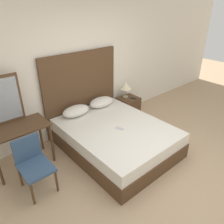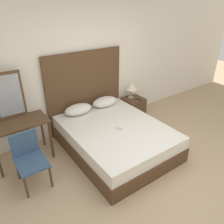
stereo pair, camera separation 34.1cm
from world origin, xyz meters
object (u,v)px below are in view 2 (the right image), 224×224
phone_on_bed (119,129)px  chair (29,157)px  bed (115,138)px  nightstand (133,107)px  table_lamp (131,87)px  vanity_desk (19,129)px  phone_on_nightstand (139,99)px

phone_on_bed → chair: chair is taller
bed → nightstand: bed is taller
bed → phone_on_bed: phone_on_bed is taller
nightstand → table_lamp: table_lamp is taller
chair → vanity_desk: bearing=86.2°
bed → chair: bearing=176.5°
table_lamp → nightstand: bearing=-78.8°
phone_on_bed → table_lamp: table_lamp is taller
phone_on_bed → nightstand: (1.15, 0.93, -0.27)m
vanity_desk → chair: bearing=-93.8°
chair → nightstand: bearing=15.1°
bed → phone_on_nightstand: (1.21, 0.72, 0.22)m
phone_on_bed → chair: 1.55m
table_lamp → phone_on_nightstand: size_ratio=2.27×
vanity_desk → chair: 0.61m
phone_on_bed → table_lamp: bearing=42.0°
phone_on_bed → nightstand: bearing=39.1°
phone_on_bed → vanity_desk: bearing=152.1°
nightstand → vanity_desk: size_ratio=0.50×
vanity_desk → chair: size_ratio=1.18×
bed → vanity_desk: bearing=155.7°
bed → table_lamp: 1.53m
bed → chair: (-1.54, 0.10, 0.21)m
bed → table_lamp: table_lamp is taller
table_lamp → phone_on_bed: bearing=-138.0°
table_lamp → phone_on_nightstand: bearing=-65.7°
phone_on_bed → chair: (-1.53, 0.21, -0.05)m
bed → vanity_desk: 1.70m
table_lamp → chair: bearing=-163.1°
phone_on_bed → nightstand: size_ratio=0.35×
bed → chair: size_ratio=2.60×
table_lamp → vanity_desk: table_lamp is taller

